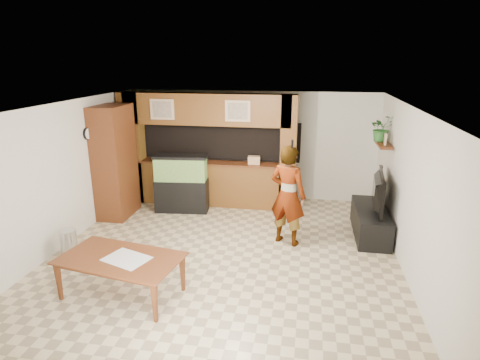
% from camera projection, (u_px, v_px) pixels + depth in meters
% --- Properties ---
extents(floor, '(6.50, 6.50, 0.00)m').
position_uv_depth(floor, '(224.00, 255.00, 7.10)').
color(floor, '#C7B48A').
rests_on(floor, ground).
extents(ceiling, '(6.50, 6.50, 0.00)m').
position_uv_depth(ceiling, '(222.00, 107.00, 6.33)').
color(ceiling, white).
rests_on(ceiling, wall_back).
extents(wall_back, '(6.00, 0.00, 6.00)m').
position_uv_depth(wall_back, '(251.00, 145.00, 9.78)').
color(wall_back, beige).
rests_on(wall_back, floor).
extents(wall_left, '(0.00, 6.50, 6.50)m').
position_uv_depth(wall_left, '(60.00, 177.00, 7.20)').
color(wall_left, beige).
rests_on(wall_left, floor).
extents(wall_right, '(0.00, 6.50, 6.50)m').
position_uv_depth(wall_right, '(412.00, 195.00, 6.23)').
color(wall_right, beige).
rests_on(wall_right, floor).
extents(partition, '(4.20, 0.99, 2.60)m').
position_uv_depth(partition, '(207.00, 149.00, 9.35)').
color(partition, brown).
rests_on(partition, floor).
extents(wall_clock, '(0.05, 0.25, 0.25)m').
position_uv_depth(wall_clock, '(87.00, 134.00, 7.96)').
color(wall_clock, black).
rests_on(wall_clock, wall_left).
extents(wall_shelf, '(0.25, 0.90, 0.04)m').
position_uv_depth(wall_shelf, '(383.00, 144.00, 7.97)').
color(wall_shelf, '#5F2D16').
rests_on(wall_shelf, wall_right).
extents(pantry_cabinet, '(0.60, 0.98, 2.41)m').
position_uv_depth(pantry_cabinet, '(115.00, 162.00, 8.59)').
color(pantry_cabinet, '#5F2D16').
rests_on(pantry_cabinet, floor).
extents(trash_can, '(0.28, 0.28, 0.51)m').
position_uv_depth(trash_can, '(69.00, 243.00, 6.96)').
color(trash_can, '#B2B2B7').
rests_on(trash_can, floor).
extents(aquarium, '(1.17, 0.44, 1.30)m').
position_uv_depth(aquarium, '(181.00, 184.00, 8.97)').
color(aquarium, black).
rests_on(aquarium, floor).
extents(tv_stand, '(0.59, 1.62, 0.54)m').
position_uv_depth(tv_stand, '(370.00, 222.00, 7.85)').
color(tv_stand, black).
rests_on(tv_stand, floor).
extents(television, '(0.30, 1.28, 0.73)m').
position_uv_depth(television, '(373.00, 191.00, 7.66)').
color(television, black).
rests_on(television, tv_stand).
extents(photo_frame, '(0.04, 0.17, 0.22)m').
position_uv_depth(photo_frame, '(385.00, 139.00, 7.79)').
color(photo_frame, tan).
rests_on(photo_frame, wall_shelf).
extents(potted_plant, '(0.60, 0.57, 0.53)m').
position_uv_depth(potted_plant, '(382.00, 128.00, 8.08)').
color(potted_plant, '#2A6327').
rests_on(potted_plant, wall_shelf).
extents(person, '(0.81, 0.68, 1.88)m').
position_uv_depth(person, '(288.00, 195.00, 7.31)').
color(person, '#A17D58').
rests_on(person, floor).
extents(microphone, '(0.04, 0.11, 0.17)m').
position_uv_depth(microphone, '(292.00, 144.00, 6.86)').
color(microphone, black).
rests_on(microphone, person).
extents(dining_table, '(1.87, 1.24, 0.61)m').
position_uv_depth(dining_table, '(121.00, 278.00, 5.80)').
color(dining_table, '#5F2D16').
rests_on(dining_table, floor).
extents(newspaper_a, '(0.73, 0.63, 0.01)m').
position_uv_depth(newspaper_a, '(127.00, 259.00, 5.69)').
color(newspaper_a, silver).
rests_on(newspaper_a, dining_table).
extents(counter_box, '(0.29, 0.20, 0.18)m').
position_uv_depth(counter_box, '(254.00, 160.00, 9.04)').
color(counter_box, tan).
rests_on(counter_box, partition).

